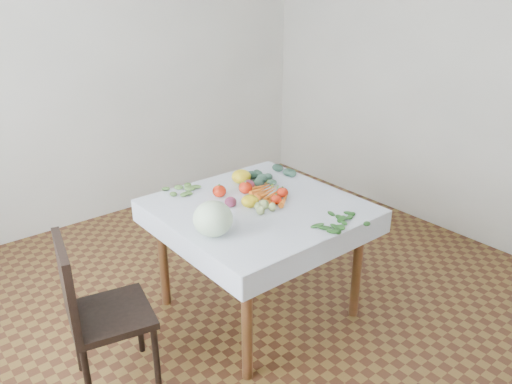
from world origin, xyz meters
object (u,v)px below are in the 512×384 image
Objects in this scene: table at (258,220)px; chair at (92,307)px; carrot_bunch at (269,193)px; cabbage at (213,219)px; heirloom_back at (241,177)px.

table is 1.13× the size of chair.
table is 0.21m from carrot_bunch.
cabbage is at bearing -159.36° from carrot_bunch.
chair is 6.77× the size of heirloom_back.
cabbage reaches higher than carrot_bunch.
table is at bearing 18.13° from cabbage.
carrot_bunch is at bearing -87.45° from heirloom_back.
table is 1.08m from chair.
table is 7.64× the size of heirloom_back.
table is at bearing -152.61° from carrot_bunch.
table is 0.40m from heirloom_back.
cabbage is at bearing -12.71° from chair.
heirloom_back is at bearing 92.55° from carrot_bunch.
carrot_bunch reaches higher than table.
carrot_bunch is at bearing 20.64° from cabbage.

